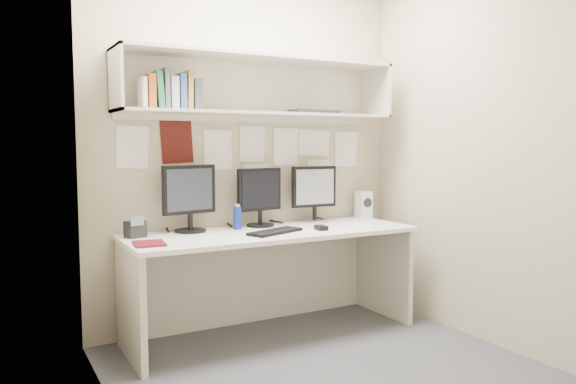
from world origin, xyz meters
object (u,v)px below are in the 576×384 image
monitor_center (260,194)px  speaker (364,205)px  desk (272,282)px  keyboard (275,232)px  monitor_right (314,191)px  maroon_notebook (149,244)px  monitor_left (189,195)px  desk_phone (135,229)px

monitor_center → speaker: bearing=-8.8°
desk → monitor_center: size_ratio=4.78×
monitor_center → keyboard: (-0.05, -0.33, -0.22)m
desk → monitor_right: 0.79m
monitor_center → keyboard: monitor_center is taller
keyboard → monitor_center: bearing=60.4°
maroon_notebook → desk: bearing=15.8°
monitor_left → desk: bearing=-33.5°
desk → keyboard: keyboard is taller
maroon_notebook → desk_phone: bearing=99.3°
monitor_left → monitor_right: 0.98m
maroon_notebook → speaker: bearing=18.4°
speaker → desk_phone: (-1.83, -0.06, -0.05)m
speaker → maroon_notebook: (-1.82, -0.35, -0.10)m
desk → monitor_right: size_ratio=4.73×
desk → keyboard: 0.39m
monitor_center → monitor_right: size_ratio=0.99×
monitor_center → speaker: size_ratio=1.97×
maroon_notebook → desk_phone: (-0.01, 0.29, 0.05)m
desk → monitor_center: bearing=85.8°
desk → maroon_notebook: 0.96m
monitor_right → desk_phone: (-1.36, -0.06, -0.18)m
monitor_right → desk_phone: 1.38m
monitor_right → maroon_notebook: (-1.35, -0.35, -0.23)m
keyboard → maroon_notebook: keyboard is taller
desk → maroon_notebook: (-0.88, -0.13, 0.37)m
monitor_left → monitor_right: size_ratio=1.07×
desk → monitor_left: bearing=156.7°
speaker → monitor_left: bearing=-177.3°
monitor_right → speaker: monitor_right is taller
monitor_right → speaker: 0.48m
monitor_left → maroon_notebook: (-0.37, -0.35, -0.24)m
desk_phone → monitor_right: bearing=-12.9°
monitor_left → monitor_center: 0.53m
monitor_center → keyboard: 0.40m
desk_phone → monitor_center: bearing=-11.7°
maroon_notebook → monitor_left: bearing=50.7°
monitor_center → keyboard: bearing=-107.2°
speaker → keyboard: bearing=-158.4°
speaker → monitor_right: bearing=-177.3°
monitor_left → monitor_center: monitor_left is taller
monitor_right → keyboard: (-0.51, -0.33, -0.22)m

